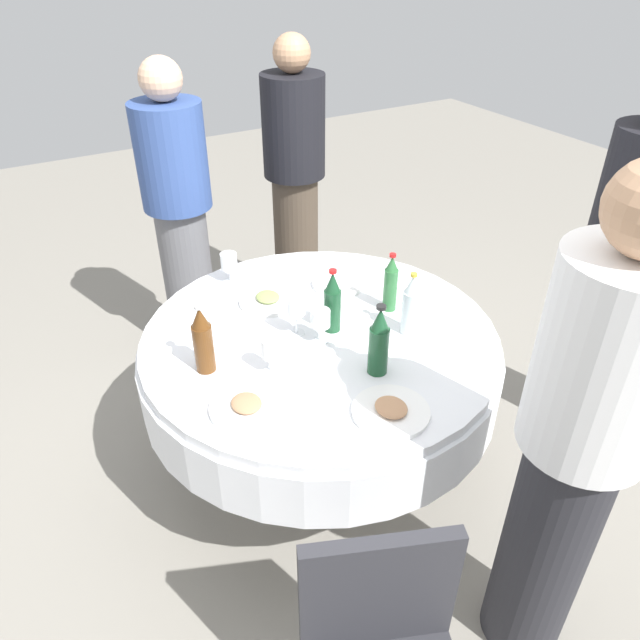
{
  "coord_description": "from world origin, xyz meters",
  "views": [
    {
      "loc": [
        -1.64,
        0.94,
        2.06
      ],
      "look_at": [
        0.0,
        0.0,
        0.8
      ],
      "focal_mm": 33.46,
      "sensor_mm": 36.0,
      "label": 1
    }
  ],
  "objects_px": {
    "wine_glass_left": "(296,307)",
    "wine_glass_outer": "(229,262)",
    "dining_table": "(320,363)",
    "person_outer": "(295,182)",
    "bottle_dark_green_mid": "(332,302)",
    "bottle_clear_outer": "(411,306)",
    "plate_south": "(268,300)",
    "plate_near": "(338,284)",
    "bottle_green_rear": "(391,284)",
    "wine_glass_mid": "(320,320)",
    "bottle_dark_green_east": "(379,342)",
    "person_rear": "(622,262)",
    "bottle_brown_west": "(203,340)",
    "plate_north": "(247,406)",
    "plate_far": "(391,411)",
    "person_west": "(578,446)",
    "wine_glass_right": "(270,350)",
    "person_east": "(180,216)"
  },
  "relations": [
    {
      "from": "bottle_brown_west",
      "to": "wine_glass_mid",
      "type": "height_order",
      "value": "bottle_brown_west"
    },
    {
      "from": "bottle_clear_outer",
      "to": "person_west",
      "type": "height_order",
      "value": "person_west"
    },
    {
      "from": "person_rear",
      "to": "person_outer",
      "type": "xyz_separation_m",
      "value": [
        1.57,
        0.73,
        -0.03
      ]
    },
    {
      "from": "bottle_dark_green_east",
      "to": "person_rear",
      "type": "xyz_separation_m",
      "value": [
        -0.04,
        -1.21,
        0.0
      ]
    },
    {
      "from": "plate_near",
      "to": "bottle_brown_west",
      "type": "bearing_deg",
      "value": 110.75
    },
    {
      "from": "bottle_dark_green_east",
      "to": "plate_far",
      "type": "relative_size",
      "value": 1.08
    },
    {
      "from": "wine_glass_left",
      "to": "wine_glass_outer",
      "type": "bearing_deg",
      "value": 7.48
    },
    {
      "from": "bottle_brown_west",
      "to": "plate_north",
      "type": "xyz_separation_m",
      "value": [
        -0.26,
        -0.04,
        -0.11
      ]
    },
    {
      "from": "dining_table",
      "to": "plate_far",
      "type": "xyz_separation_m",
      "value": [
        -0.51,
        0.03,
        0.16
      ]
    },
    {
      "from": "dining_table",
      "to": "wine_glass_left",
      "type": "bearing_deg",
      "value": 61.64
    },
    {
      "from": "plate_south",
      "to": "plate_near",
      "type": "relative_size",
      "value": 1.06
    },
    {
      "from": "bottle_green_rear",
      "to": "plate_far",
      "type": "height_order",
      "value": "bottle_green_rear"
    },
    {
      "from": "bottle_dark_green_mid",
      "to": "person_outer",
      "type": "distance_m",
      "value": 1.31
    },
    {
      "from": "plate_near",
      "to": "person_outer",
      "type": "bearing_deg",
      "value": -16.94
    },
    {
      "from": "bottle_green_rear",
      "to": "person_west",
      "type": "relative_size",
      "value": 0.15
    },
    {
      "from": "plate_near",
      "to": "plate_north",
      "type": "bearing_deg",
      "value": 128.45
    },
    {
      "from": "wine_glass_outer",
      "to": "person_rear",
      "type": "bearing_deg",
      "value": -122.06
    },
    {
      "from": "wine_glass_right",
      "to": "wine_glass_left",
      "type": "distance_m",
      "value": 0.25
    },
    {
      "from": "bottle_clear_outer",
      "to": "plate_near",
      "type": "relative_size",
      "value": 1.14
    },
    {
      "from": "bottle_clear_outer",
      "to": "plate_north",
      "type": "relative_size",
      "value": 1.06
    },
    {
      "from": "plate_near",
      "to": "plate_far",
      "type": "distance_m",
      "value": 0.83
    },
    {
      "from": "dining_table",
      "to": "person_outer",
      "type": "height_order",
      "value": "person_outer"
    },
    {
      "from": "bottle_clear_outer",
      "to": "bottle_brown_west",
      "type": "bearing_deg",
      "value": 77.34
    },
    {
      "from": "wine_glass_outer",
      "to": "plate_near",
      "type": "xyz_separation_m",
      "value": [
        -0.27,
        -0.39,
        -0.09
      ]
    },
    {
      "from": "wine_glass_left",
      "to": "bottle_green_rear",
      "type": "bearing_deg",
      "value": -94.44
    },
    {
      "from": "plate_far",
      "to": "person_rear",
      "type": "xyz_separation_m",
      "value": [
        0.16,
        -1.3,
        0.12
      ]
    },
    {
      "from": "bottle_clear_outer",
      "to": "wine_glass_right",
      "type": "height_order",
      "value": "bottle_clear_outer"
    },
    {
      "from": "bottle_green_rear",
      "to": "bottle_dark_green_mid",
      "type": "bearing_deg",
      "value": 91.34
    },
    {
      "from": "wine_glass_mid",
      "to": "dining_table",
      "type": "bearing_deg",
      "value": -28.07
    },
    {
      "from": "plate_north",
      "to": "person_east",
      "type": "xyz_separation_m",
      "value": [
        1.4,
        -0.26,
        0.07
      ]
    },
    {
      "from": "bottle_clear_outer",
      "to": "wine_glass_outer",
      "type": "relative_size",
      "value": 1.9
    },
    {
      "from": "bottle_green_rear",
      "to": "plate_far",
      "type": "bearing_deg",
      "value": 145.23
    },
    {
      "from": "dining_table",
      "to": "person_outer",
      "type": "xyz_separation_m",
      "value": [
        1.22,
        -0.54,
        0.25
      ]
    },
    {
      "from": "plate_north",
      "to": "plate_south",
      "type": "height_order",
      "value": "same"
    },
    {
      "from": "plate_near",
      "to": "person_outer",
      "type": "height_order",
      "value": "person_outer"
    },
    {
      "from": "dining_table",
      "to": "person_east",
      "type": "height_order",
      "value": "person_east"
    },
    {
      "from": "bottle_dark_green_east",
      "to": "plate_near",
      "type": "xyz_separation_m",
      "value": [
        0.58,
        -0.19,
        -0.12
      ]
    },
    {
      "from": "bottle_green_rear",
      "to": "wine_glass_left",
      "type": "relative_size",
      "value": 1.57
    },
    {
      "from": "bottle_green_rear",
      "to": "person_rear",
      "type": "height_order",
      "value": "person_rear"
    },
    {
      "from": "bottle_dark_green_mid",
      "to": "person_outer",
      "type": "relative_size",
      "value": 0.16
    },
    {
      "from": "plate_near",
      "to": "person_west",
      "type": "xyz_separation_m",
      "value": [
        -1.26,
        0.01,
        0.14
      ]
    },
    {
      "from": "plate_near",
      "to": "plate_far",
      "type": "bearing_deg",
      "value": 160.48
    },
    {
      "from": "person_east",
      "to": "bottle_dark_green_mid",
      "type": "bearing_deg",
      "value": -87.31
    },
    {
      "from": "bottle_dark_green_mid",
      "to": "plate_near",
      "type": "relative_size",
      "value": 1.15
    },
    {
      "from": "bottle_clear_outer",
      "to": "wine_glass_left",
      "type": "height_order",
      "value": "bottle_clear_outer"
    },
    {
      "from": "bottle_green_rear",
      "to": "wine_glass_mid",
      "type": "distance_m",
      "value": 0.36
    },
    {
      "from": "wine_glass_right",
      "to": "person_rear",
      "type": "xyz_separation_m",
      "value": [
        -0.23,
        -1.54,
        0.04
      ]
    },
    {
      "from": "bottle_clear_outer",
      "to": "wine_glass_left",
      "type": "distance_m",
      "value": 0.43
    },
    {
      "from": "wine_glass_mid",
      "to": "person_west",
      "type": "bearing_deg",
      "value": -164.47
    },
    {
      "from": "plate_north",
      "to": "plate_far",
      "type": "relative_size",
      "value": 0.96
    }
  ]
}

